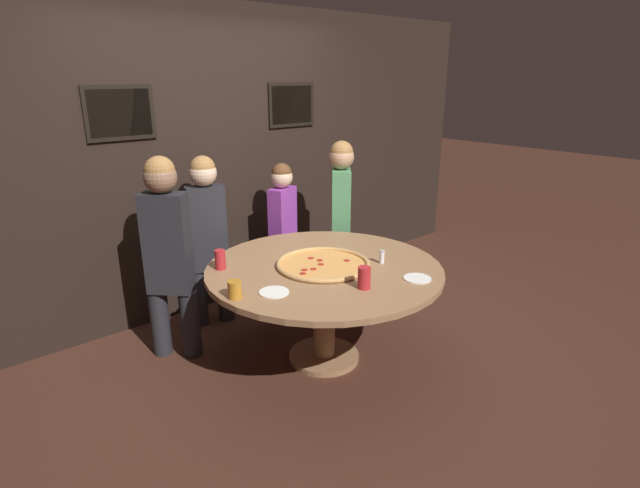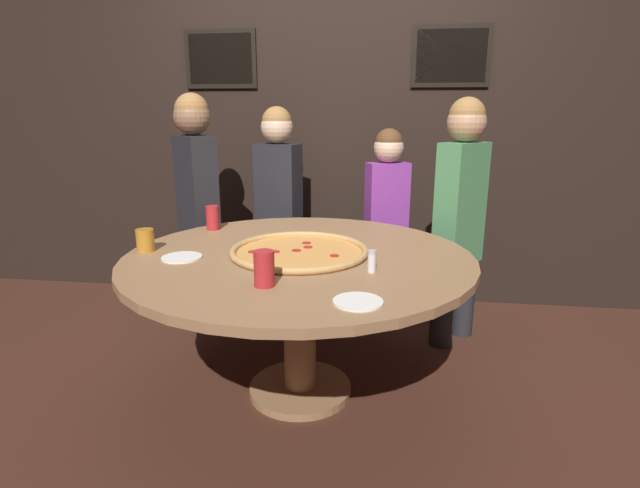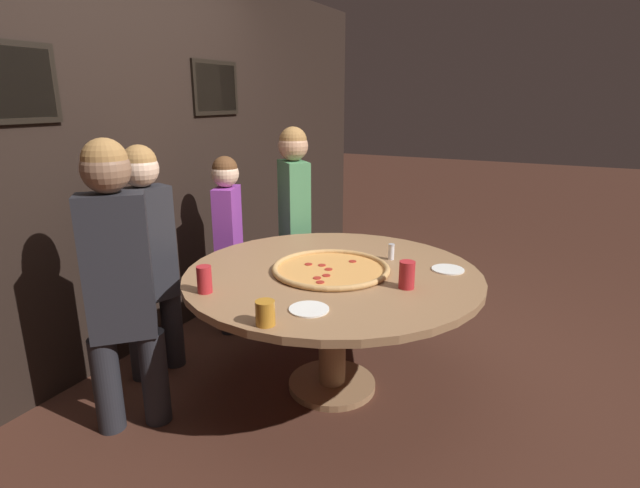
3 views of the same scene
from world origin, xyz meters
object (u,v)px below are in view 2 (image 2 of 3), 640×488
object	(u,v)px
drink_cup_near_right	(145,240)
diner_far_right	(197,198)
diner_far_left	(460,209)
white_plate_beside_cup	(358,302)
drink_cup_far_left	(213,218)
giant_pizza	(299,251)
white_plate_right_side	(182,257)
drink_cup_centre_back	(264,269)
condiment_shaker	(372,261)
dining_table	(299,279)
diner_side_right	(386,214)
diner_centre_back	(278,199)

from	to	relation	value
drink_cup_near_right	diner_far_right	distance (m)	0.82
drink_cup_near_right	diner_far_left	xyz separation A→B (m)	(1.59, 0.78, 0.04)
white_plate_beside_cup	drink_cup_far_left	bearing A→B (deg)	131.69
drink_cup_far_left	diner_far_left	xyz separation A→B (m)	(1.42, 0.30, 0.03)
giant_pizza	drink_cup_far_left	size ratio (longest dim) A/B	4.83
giant_pizza	white_plate_right_side	size ratio (longest dim) A/B	3.56
white_plate_right_side	diner_far_left	bearing A→B (deg)	32.41
drink_cup_centre_back	condiment_shaker	size ratio (longest dim) A/B	1.47
condiment_shaker	diner_far_right	xyz separation A→B (m)	(-1.15, 1.00, 0.07)
drink_cup_near_right	condiment_shaker	xyz separation A→B (m)	(1.10, -0.18, -0.01)
dining_table	white_plate_beside_cup	xyz separation A→B (m)	(0.32, -0.57, 0.13)
giant_pizza	drink_cup_centre_back	bearing A→B (deg)	-96.78
drink_cup_near_right	drink_cup_centre_back	distance (m)	0.80
drink_cup_centre_back	white_plate_right_side	bearing A→B (deg)	146.51
diner_far_right	white_plate_beside_cup	bearing A→B (deg)	175.31
diner_far_right	diner_far_left	bearing A→B (deg)	-135.81
white_plate_right_side	white_plate_beside_cup	bearing A→B (deg)	-27.32
drink_cup_far_left	diner_side_right	size ratio (longest dim) A/B	0.11
drink_cup_near_right	diner_far_right	world-z (taller)	diner_far_right
drink_cup_centre_back	diner_far_right	distance (m)	1.43
giant_pizza	drink_cup_near_right	xyz separation A→B (m)	(-0.75, -0.05, 0.04)
dining_table	white_plate_right_side	world-z (taller)	white_plate_right_side
diner_far_right	diner_side_right	bearing A→B (deg)	-122.14
diner_far_left	diner_far_right	bearing A→B (deg)	-50.32
drink_cup_near_right	white_plate_beside_cup	world-z (taller)	drink_cup_near_right
giant_pizza	diner_centre_back	bearing A→B (deg)	107.31
diner_centre_back	white_plate_beside_cup	bearing A→B (deg)	128.85
dining_table	diner_side_right	xyz separation A→B (m)	(0.41, 1.04, 0.11)
drink_cup_near_right	drink_cup_centre_back	bearing A→B (deg)	-30.27
white_plate_right_side	condiment_shaker	world-z (taller)	condiment_shaker
drink_cup_centre_back	diner_far_left	bearing A→B (deg)	52.82
drink_cup_centre_back	white_plate_beside_cup	xyz separation A→B (m)	(0.37, -0.12, -0.07)
dining_table	condiment_shaker	xyz separation A→B (m)	(0.35, -0.22, 0.17)
diner_far_right	diner_far_left	world-z (taller)	diner_far_right
drink_cup_near_right	drink_cup_centre_back	size ratio (longest dim) A/B	0.76
drink_cup_far_left	diner_centre_back	bearing A→B (deg)	68.75
drink_cup_far_left	dining_table	bearing A→B (deg)	-36.89
giant_pizza	white_plate_right_side	bearing A→B (deg)	-164.53
drink_cup_centre_back	drink_cup_far_left	size ratio (longest dim) A/B	1.04
diner_side_right	diner_far_right	bearing A→B (deg)	-9.32
drink_cup_centre_back	diner_centre_back	size ratio (longest dim) A/B	0.10
white_plate_beside_cup	condiment_shaker	xyz separation A→B (m)	(0.04, 0.35, 0.05)
diner_far_right	dining_table	bearing A→B (deg)	-178.55
white_plate_right_side	white_plate_beside_cup	world-z (taller)	same
drink_cup_near_right	white_plate_right_side	bearing A→B (deg)	-22.64
drink_cup_far_left	white_plate_right_side	bearing A→B (deg)	-85.21
giant_pizza	diner_far_right	distance (m)	1.11
drink_cup_far_left	white_plate_beside_cup	world-z (taller)	drink_cup_far_left
dining_table	giant_pizza	xyz separation A→B (m)	(-0.00, 0.01, 0.14)
drink_cup_near_right	condiment_shaker	size ratio (longest dim) A/B	1.12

